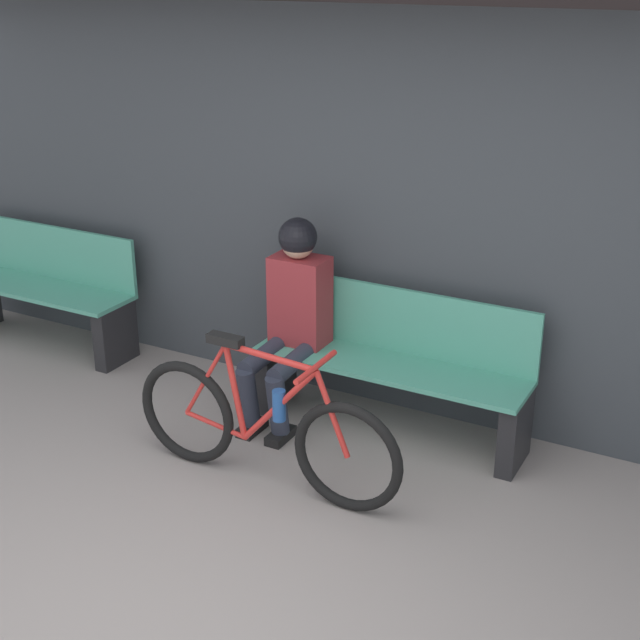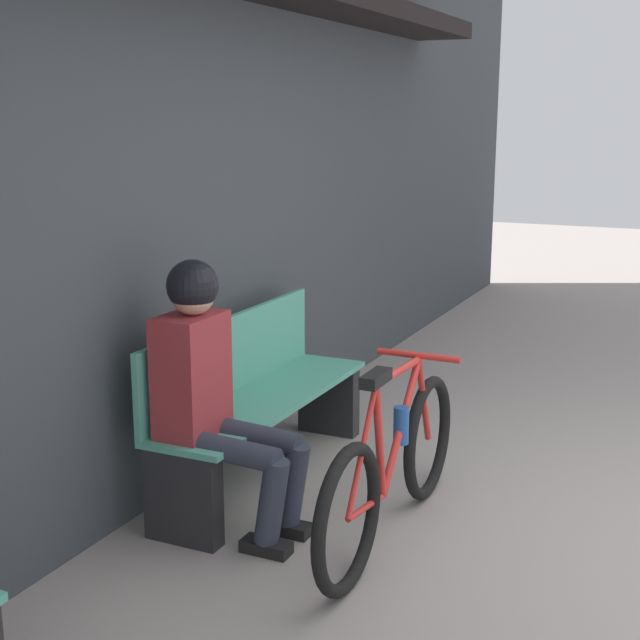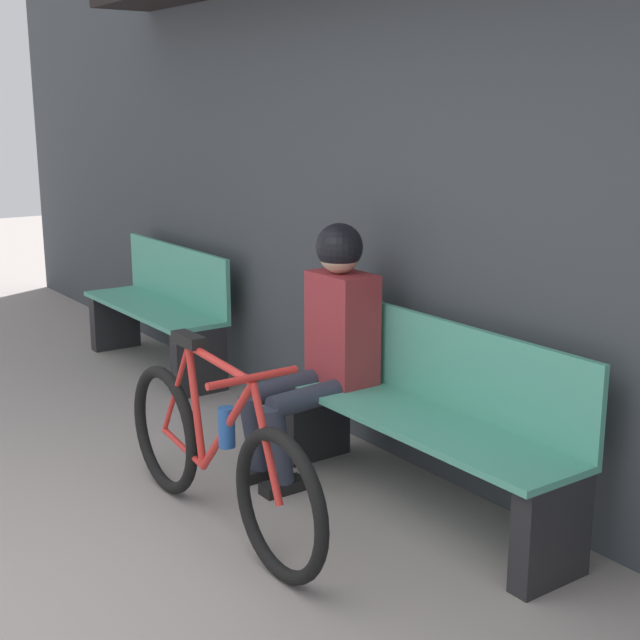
% 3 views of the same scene
% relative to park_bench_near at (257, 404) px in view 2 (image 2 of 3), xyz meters
% --- Properties ---
extents(storefront_wall, '(12.00, 0.56, 3.20)m').
position_rel_park_bench_near_xyz_m(storefront_wall, '(-0.04, 0.33, 1.26)').
color(storefront_wall, '#3D4247').
rests_on(storefront_wall, ground_plane).
extents(park_bench_near, '(1.65, 0.42, 0.85)m').
position_rel_park_bench_near_xyz_m(park_bench_near, '(0.00, 0.00, 0.00)').
color(park_bench_near, '#51A88E').
rests_on(park_bench_near, ground_plane).
extents(bicycle, '(1.61, 0.40, 0.83)m').
position_rel_park_bench_near_xyz_m(bicycle, '(-0.35, -0.88, -0.07)').
color(bicycle, black).
rests_on(bicycle, ground_plane).
extents(person_seated, '(0.34, 0.64, 1.24)m').
position_rel_park_bench_near_xyz_m(person_seated, '(-0.61, -0.11, 0.31)').
color(person_seated, '#2D3342').
rests_on(person_seated, ground_plane).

